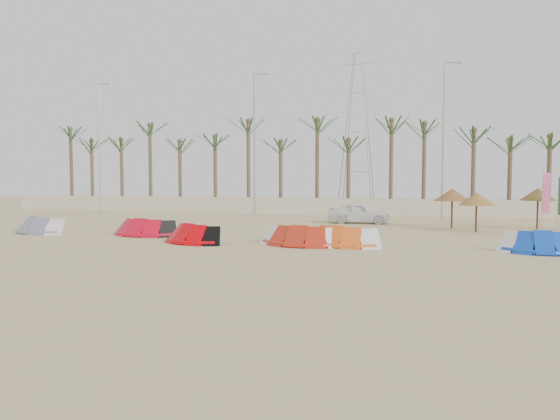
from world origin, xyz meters
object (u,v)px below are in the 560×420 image
(parasol_mid, at_px, (477,199))
(kite_grey, at_px, (44,224))
(kite_red_right, at_px, (303,235))
(kite_orange, at_px, (341,235))
(kite_red_left, at_px, (148,227))
(car, at_px, (359,213))
(kite_red_mid, at_px, (195,233))
(parasol_right, at_px, (538,194))
(parasol_left, at_px, (452,195))
(kite_blue, at_px, (540,241))

(parasol_mid, bearing_deg, kite_grey, -164.60)
(kite_red_right, relative_size, kite_orange, 0.97)
(kite_red_left, xyz_separation_m, car, (9.39, 9.61, 0.24))
(kite_red_right, bearing_deg, car, 84.50)
(kite_red_right, height_order, parasol_mid, parasol_mid)
(kite_red_right, bearing_deg, kite_red_mid, -173.61)
(parasol_mid, height_order, parasol_right, parasol_right)
(kite_red_mid, bearing_deg, kite_red_left, 150.25)
(kite_red_right, relative_size, parasol_right, 1.65)
(kite_red_mid, distance_m, kite_orange, 6.42)
(kite_red_mid, height_order, kite_orange, same)
(kite_red_right, xyz_separation_m, parasol_left, (6.54, 9.15, 1.49))
(kite_red_left, distance_m, kite_blue, 17.57)
(parasol_left, distance_m, car, 5.94)
(kite_red_mid, relative_size, car, 0.93)
(parasol_mid, bearing_deg, kite_red_mid, -147.96)
(kite_red_right, bearing_deg, parasol_left, 54.44)
(kite_grey, distance_m, car, 18.26)
(kite_orange, height_order, car, car)
(kite_red_right, distance_m, parasol_right, 15.16)
(parasol_left, relative_size, car, 0.59)
(kite_red_left, bearing_deg, parasol_right, 23.97)
(kite_red_mid, distance_m, parasol_right, 19.24)
(kite_orange, xyz_separation_m, kite_blue, (7.61, -0.12, -0.00))
(kite_orange, bearing_deg, kite_red_mid, -172.40)
(kite_red_left, distance_m, parasol_left, 16.78)
(kite_orange, xyz_separation_m, parasol_left, (4.96, 8.83, 1.49))
(car, bearing_deg, parasol_right, -97.64)
(kite_grey, bearing_deg, kite_blue, -2.44)
(parasol_left, bearing_deg, kite_grey, -159.10)
(kite_grey, height_order, parasol_left, parasol_left)
(parasol_mid, relative_size, car, 0.55)
(kite_blue, bearing_deg, parasol_mid, 102.51)
(parasol_right, height_order, car, parasol_right)
(parasol_left, bearing_deg, parasol_right, 12.27)
(parasol_left, distance_m, parasol_right, 4.72)
(kite_red_mid, height_order, parasol_left, parasol_left)
(kite_red_left, distance_m, kite_red_mid, 4.08)
(kite_red_mid, bearing_deg, kite_blue, 2.99)
(kite_red_left, relative_size, kite_red_right, 0.97)
(kite_grey, xyz_separation_m, kite_red_left, (5.96, 0.29, -0.00))
(kite_blue, bearing_deg, parasol_right, 78.89)
(parasol_left, height_order, parasol_right, parasol_right)
(kite_red_mid, height_order, kite_red_right, same)
(kite_red_right, distance_m, car, 11.15)
(parasol_right, distance_m, car, 10.21)
(kite_orange, xyz_separation_m, car, (-0.52, 10.78, 0.24))
(kite_grey, distance_m, kite_red_right, 14.33)
(kite_red_right, relative_size, kite_blue, 1.26)
(kite_red_left, bearing_deg, kite_orange, -6.77)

